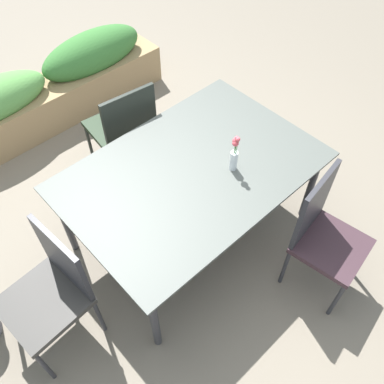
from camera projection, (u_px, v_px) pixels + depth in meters
ground_plane at (178, 230)px, 3.32m from camera, size 12.00×12.00×0.00m
dining_table at (192, 175)px, 2.80m from camera, size 1.72×1.17×0.72m
chair_near_right at (324, 231)px, 2.68m from camera, size 0.49×0.49×0.97m
chair_far_side at (124, 126)px, 3.33m from camera, size 0.52×0.52×0.93m
chair_end_left at (51, 288)px, 2.43m from camera, size 0.49×0.49×0.93m
flower_vase at (234, 154)px, 2.67m from camera, size 0.05×0.06×0.29m
planter_box at (50, 90)px, 3.94m from camera, size 2.41×0.45×0.71m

